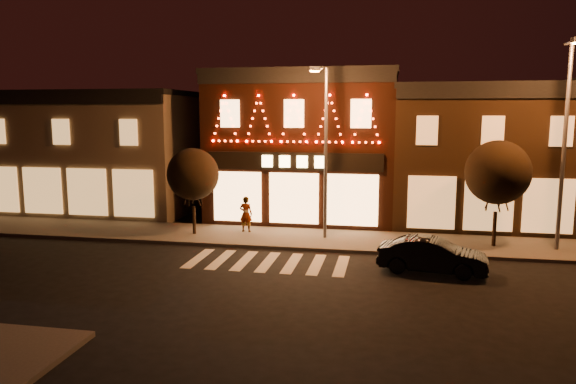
% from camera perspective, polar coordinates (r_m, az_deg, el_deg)
% --- Properties ---
extents(ground, '(120.00, 120.00, 0.00)m').
position_cam_1_polar(ground, '(18.27, -5.02, -10.89)').
color(ground, black).
rests_on(ground, ground).
extents(sidewalk_far, '(44.00, 4.00, 0.15)m').
position_cam_1_polar(sidewalk_far, '(25.43, 4.30, -5.11)').
color(sidewalk_far, '#47423D').
rests_on(sidewalk_far, ground).
extents(building_left, '(12.20, 8.28, 7.30)m').
position_cam_1_polar(building_left, '(35.43, -19.35, 4.16)').
color(building_left, '#776A54').
rests_on(building_left, ground).
extents(building_pulp, '(10.20, 8.34, 8.30)m').
position_cam_1_polar(building_pulp, '(30.97, 1.96, 5.01)').
color(building_pulp, black).
rests_on(building_pulp, ground).
extents(building_right_a, '(9.20, 8.28, 7.50)m').
position_cam_1_polar(building_right_a, '(31.01, 19.62, 3.78)').
color(building_right_a, '#382413').
rests_on(building_right_a, ground).
extents(streetlamp_mid, '(0.68, 1.82, 7.92)m').
position_cam_1_polar(streetlamp_mid, '(24.68, 3.90, 5.57)').
color(streetlamp_mid, '#59595E').
rests_on(streetlamp_mid, sidewalk_far).
extents(streetlamp_right, '(0.65, 2.02, 8.81)m').
position_cam_1_polar(streetlamp_right, '(25.20, 27.64, 5.88)').
color(streetlamp_right, '#59595E').
rests_on(streetlamp_right, sidewalk_far).
extents(tree_left, '(2.51, 2.51, 4.20)m').
position_cam_1_polar(tree_left, '(26.18, -10.14, 1.88)').
color(tree_left, black).
rests_on(tree_left, sidewalk_far).
extents(tree_right, '(2.82, 2.82, 4.72)m').
position_cam_1_polar(tree_right, '(25.11, 21.53, 1.96)').
color(tree_right, black).
rests_on(tree_right, sidewalk_far).
extents(dark_sedan, '(4.22, 2.02, 1.34)m').
position_cam_1_polar(dark_sedan, '(21.13, 15.20, -6.57)').
color(dark_sedan, black).
rests_on(dark_sedan, ground).
extents(pedestrian, '(0.67, 0.45, 1.78)m').
position_cam_1_polar(pedestrian, '(26.63, -4.53, -2.37)').
color(pedestrian, gray).
rests_on(pedestrian, sidewalk_far).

